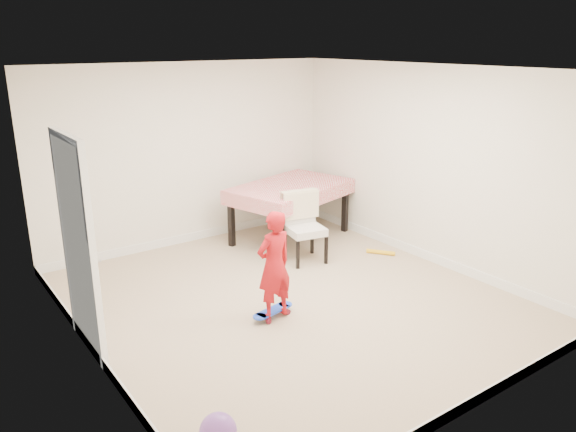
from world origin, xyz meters
TOP-DOWN VIEW (x-y plane):
  - ground at (0.00, 0.00)m, footprint 5.00×5.00m
  - ceiling at (0.00, 0.00)m, footprint 4.50×5.00m
  - wall_back at (0.00, 2.48)m, footprint 4.50×0.04m
  - wall_front at (0.00, -2.48)m, footprint 4.50×0.04m
  - wall_left at (-2.23, 0.00)m, footprint 0.04×5.00m
  - wall_right at (2.23, 0.00)m, footprint 0.04×5.00m
  - door at (-2.22, 0.30)m, footprint 0.11×0.94m
  - baseboard_back at (0.00, 2.49)m, footprint 4.50×0.02m
  - baseboard_front at (0.00, -2.49)m, footprint 4.50×0.02m
  - baseboard_left at (-2.24, 0.00)m, footprint 0.02×5.00m
  - baseboard_right at (2.24, 0.00)m, footprint 0.02×5.00m
  - dining_table at (1.23, 1.72)m, footprint 2.01×1.55m
  - dining_chair at (0.86, 0.86)m, footprint 0.63×0.69m
  - skateboard at (-0.40, -0.22)m, footprint 0.57×0.30m
  - child at (-0.42, -0.27)m, footprint 0.46×0.32m
  - balloon at (-1.88, -1.69)m, footprint 0.28×0.28m
  - foam_toy at (1.87, 0.43)m, footprint 0.29×0.36m

SIDE VIEW (x-z plane):
  - ground at x=0.00m, z-range 0.00..0.00m
  - foam_toy at x=1.87m, z-range 0.00..0.06m
  - skateboard at x=-0.40m, z-range 0.00..0.08m
  - baseboard_back at x=0.00m, z-range 0.00..0.12m
  - baseboard_front at x=0.00m, z-range 0.00..0.12m
  - baseboard_left at x=-2.24m, z-range 0.00..0.12m
  - baseboard_right at x=2.24m, z-range 0.00..0.12m
  - balloon at x=-1.88m, z-range 0.00..0.28m
  - dining_table at x=1.23m, z-range 0.00..0.84m
  - dining_chair at x=0.86m, z-range 0.00..0.95m
  - child at x=-0.42m, z-range 0.00..1.18m
  - door at x=-2.22m, z-range -0.03..2.08m
  - wall_back at x=0.00m, z-range 0.00..2.60m
  - wall_front at x=0.00m, z-range 0.00..2.60m
  - wall_left at x=-2.23m, z-range 0.00..2.60m
  - wall_right at x=2.23m, z-range 0.00..2.60m
  - ceiling at x=0.00m, z-range 2.56..2.60m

